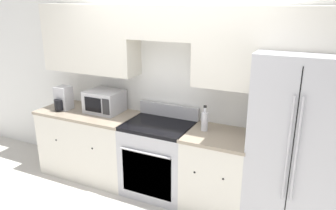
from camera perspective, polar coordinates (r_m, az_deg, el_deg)
name	(u,v)px	position (r m, az deg, el deg)	size (l,w,h in m)	color
ground_plane	(156,206)	(3.93, -2.04, -17.22)	(12.00, 12.00, 0.00)	beige
wall_back	(179,67)	(3.81, 1.86, 6.55)	(8.00, 0.39, 2.60)	white
lower_cabinets_left	(90,143)	(4.51, -13.40, -6.41)	(1.30, 0.64, 0.88)	silver
lower_cabinets_right	(217,171)	(3.75, 8.57, -11.35)	(0.71, 0.64, 0.88)	silver
oven_range	(159,158)	(3.99, -1.64, -9.18)	(0.78, 0.65, 1.04)	#B7B7BC
refrigerator	(295,144)	(3.47, 21.28, -6.33)	(0.84, 0.74, 1.82)	#B7B7BC
microwave	(104,101)	(4.26, -11.02, 0.65)	(0.44, 0.37, 0.28)	#B7B7BC
bottle	(205,121)	(3.61, 6.39, -2.73)	(0.07, 0.07, 0.29)	silver
coffee_maker	(63,99)	(4.48, -17.83, 1.01)	(0.18, 0.24, 0.31)	#B7B7BC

